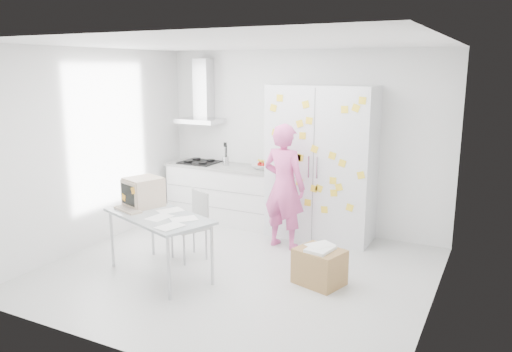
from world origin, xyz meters
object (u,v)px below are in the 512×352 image
at_px(person, 284,186).
at_px(chair, 193,221).
at_px(cardboard_box, 319,266).
at_px(desk, 148,202).

bearing_deg(person, chair, 54.29).
xyz_separation_m(person, cardboard_box, (0.86, -0.93, -0.64)).
distance_m(person, desk, 1.84).
xyz_separation_m(person, chair, (-0.87, -0.91, -0.36)).
relative_size(person, chair, 1.95).
xyz_separation_m(chair, cardboard_box, (1.74, -0.02, -0.28)).
height_order(person, cardboard_box, person).
distance_m(desk, cardboard_box, 2.18).
height_order(person, desk, person).
xyz_separation_m(person, desk, (-1.17, -1.42, -0.02)).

